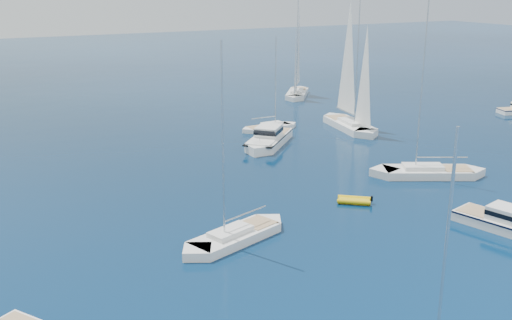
{
  "coord_description": "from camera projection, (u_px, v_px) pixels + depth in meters",
  "views": [
    {
      "loc": [
        -28.4,
        -26.17,
        19.18
      ],
      "look_at": [
        -2.22,
        24.03,
        2.2
      ],
      "focal_mm": 42.1,
      "sensor_mm": 36.0,
      "label": 1
    }
  ],
  "objects": [
    {
      "name": "ground",
      "position": [
        450.0,
        278.0,
        40.31
      ],
      "size": [
        400.0,
        400.0,
        0.0
      ],
      "primitive_type": "plane",
      "color": "navy",
      "rests_on": "ground"
    },
    {
      "name": "motor_cruiser_right",
      "position": [
        508.0,
        231.0,
        47.9
      ],
      "size": [
        5.21,
        9.9,
        2.49
      ],
      "primitive_type": null,
      "rotation": [
        0.0,
        0.0,
        3.4
      ],
      "color": "silver",
      "rests_on": "ground"
    },
    {
      "name": "motor_cruiser_distant",
      "position": [
        268.0,
        145.0,
        72.68
      ],
      "size": [
        10.65,
        10.62,
        3.02
      ],
      "primitive_type": null,
      "rotation": [
        0.0,
        0.0,
        2.35
      ],
      "color": "white",
      "rests_on": "ground"
    },
    {
      "name": "sailboat_mid_r",
      "position": [
        427.0,
        176.0,
        61.27
      ],
      "size": [
        12.49,
        8.59,
        18.23
      ],
      "primitive_type": null,
      "rotation": [
        0.0,
        0.0,
        1.09
      ],
      "color": "silver",
      "rests_on": "ground"
    },
    {
      "name": "sailboat_mid_l",
      "position": [
        235.0,
        241.0,
        46.03
      ],
      "size": [
        11.14,
        6.14,
        15.89
      ],
      "primitive_type": null,
      "rotation": [
        0.0,
        0.0,
        1.9
      ],
      "color": "silver",
      "rests_on": "ground"
    },
    {
      "name": "sailboat_centre",
      "position": [
        270.0,
        130.0,
        80.35
      ],
      "size": [
        8.77,
        2.57,
        12.78
      ],
      "primitive_type": null,
      "rotation": [
        0.0,
        0.0,
        4.75
      ],
      "color": "white",
      "rests_on": "ground"
    },
    {
      "name": "sailboat_sails_r",
      "position": [
        349.0,
        129.0,
        80.96
      ],
      "size": [
        5.62,
        13.82,
        19.74
      ],
      "primitive_type": null,
      "rotation": [
        0.0,
        0.0,
        2.98
      ],
      "color": "white",
      "rests_on": "ground"
    },
    {
      "name": "sailboat_sails_far",
      "position": [
        297.0,
        96.0,
        103.8
      ],
      "size": [
        9.86,
        11.51,
        17.78
      ],
      "primitive_type": null,
      "rotation": [
        0.0,
        0.0,
        2.49
      ],
      "color": "silver",
      "rests_on": "ground"
    },
    {
      "name": "tender_yellow",
      "position": [
        354.0,
        203.0,
        53.9
      ],
      "size": [
        3.52,
        3.31,
        0.95
      ],
      "primitive_type": null,
      "rotation": [
        0.0,
        0.0,
        0.89
      ],
      "color": "gold",
      "rests_on": "ground"
    }
  ]
}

